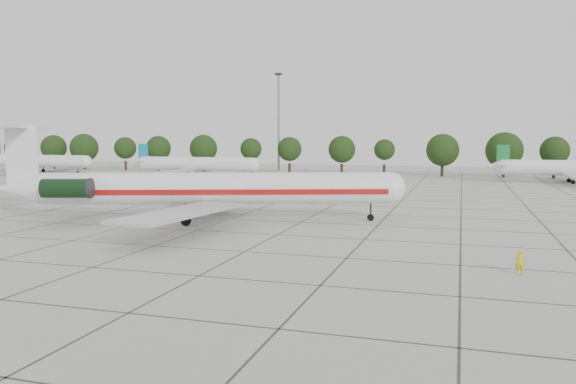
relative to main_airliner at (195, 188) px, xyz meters
name	(u,v)px	position (x,y,z in m)	size (l,w,h in m)	color
ground	(277,235)	(10.74, -5.12, -3.56)	(260.00, 260.00, 0.00)	#B3B3AB
apron_joints	(318,213)	(10.74, 9.88, -3.56)	(170.00, 170.00, 0.02)	#383838
main_airliner	(195,188)	(0.00, 0.00, 0.00)	(41.99, 31.99, 10.09)	silver
ground_crew	(520,262)	(30.39, -14.60, -2.75)	(0.60, 0.39, 1.64)	#D8C10C
bg_airliner_a	(39,161)	(-75.07, 63.39, -0.65)	(28.24, 27.20, 7.40)	silver
bg_airliner_b	(195,164)	(-30.26, 60.61, -0.65)	(28.24, 27.20, 7.40)	silver
bg_airliner_d	(576,168)	(47.76, 66.25, -0.65)	(28.24, 27.20, 7.40)	silver
tree_line	(342,149)	(-0.94, 79.88, 2.42)	(249.86, 8.44, 10.22)	#332114
floodlight_mast	(279,117)	(-19.26, 86.88, 10.72)	(1.60, 1.60, 25.45)	slate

